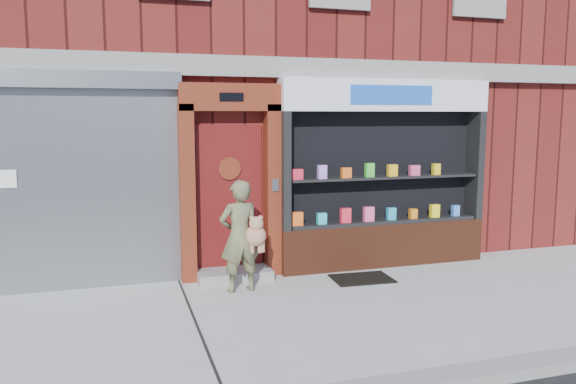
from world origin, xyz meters
name	(u,v)px	position (x,y,z in m)	size (l,w,h in m)	color
ground	(321,312)	(0.00, 0.00, 0.00)	(80.00, 80.00, 0.00)	#9E9E99
building	(225,42)	(0.00, 5.99, 4.00)	(12.00, 8.16, 8.00)	#531513
shutter_bay	(68,168)	(-3.00, 1.93, 1.72)	(3.10, 0.30, 3.04)	gray
red_door_bay	(231,182)	(-0.75, 1.86, 1.46)	(1.52, 0.58, 2.90)	#5B1E0F
pharmacy_bay	(383,182)	(1.75, 1.81, 1.37)	(3.50, 0.41, 3.00)	#592715
woman	(241,236)	(-0.76, 1.13, 0.79)	(0.67, 0.45, 1.57)	#616240
doormat	(362,279)	(1.08, 1.14, 0.01)	(0.88, 0.62, 0.02)	black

